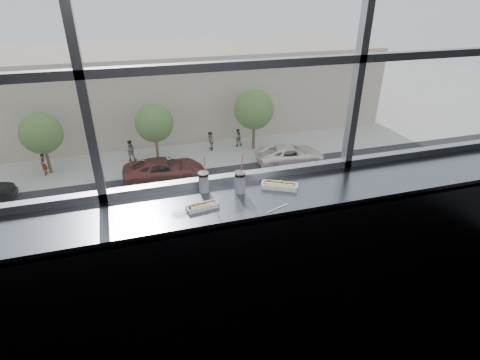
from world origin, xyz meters
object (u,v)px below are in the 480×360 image
object	(u,v)px
car_near_e	(380,190)
tree_left	(41,133)
car_near_d	(250,214)
pedestrian_b	(130,149)
soda_cup_right	(240,181)
wrapper	(179,213)
hotdog_tray_left	(202,206)
hotdog_tray_right	(280,185)
car_near_c	(176,224)
tree_right	(254,110)
pedestrian_a	(43,162)
pedestrian_d	(238,136)
loose_straw	(277,208)
car_far_c	(290,152)
tree_center	(154,123)
car_far_b	(164,166)
soda_cup_left	(204,181)
pedestrian_c	(210,140)

from	to	relation	value
car_near_e	tree_left	xyz separation A→B (m)	(-22.38, 12.00, 2.25)
car_near_d	tree_left	distance (m)	17.89
car_near_e	pedestrian_b	xyz separation A→B (m)	(-16.03, 12.53, 0.01)
soda_cup_right	wrapper	xyz separation A→B (m)	(-0.49, -0.18, -0.08)
soda_cup_right	wrapper	bearing A→B (deg)	-160.15
hotdog_tray_left	hotdog_tray_right	xyz separation A→B (m)	(0.63, 0.12, 0.00)
car_near_c	tree_right	world-z (taller)	tree_right
hotdog_tray_left	pedestrian_a	world-z (taller)	hotdog_tray_left
hotdog_tray_left	pedestrian_b	distance (m)	30.89
car_near_c	pedestrian_d	xyz separation A→B (m)	(7.63, 13.07, -0.03)
loose_straw	hotdog_tray_left	bearing A→B (deg)	142.46
soda_cup_right	pedestrian_d	bearing A→B (deg)	73.65
car_far_c	tree_center	distance (m)	11.61
car_near_c	car_far_c	xyz separation A→B (m)	(10.75, 8.00, 0.04)
car_near_c	car_near_e	bearing A→B (deg)	-85.69
car_far_b	pedestrian_d	bearing A→B (deg)	-52.07
car_far_c	pedestrian_b	distance (m)	13.68
wrapper	pedestrian_a	world-z (taller)	wrapper
car_near_e	wrapper	bearing A→B (deg)	136.36
pedestrian_b	tree_center	xyz separation A→B (m)	(2.24, -0.53, 2.22)
loose_straw	tree_right	distance (m)	31.20
soda_cup_left	wrapper	size ratio (longest dim) A/B	2.87
loose_straw	car_near_d	world-z (taller)	loose_straw
loose_straw	car_far_c	xyz separation A→B (m)	(11.53, 24.49, -10.98)
tree_left	car_near_c	bearing A→B (deg)	-54.68
pedestrian_b	hotdog_tray_right	bearing A→B (deg)	92.99
car_near_d	car_far_b	size ratio (longest dim) A/B	0.80
pedestrian_d	pedestrian_b	size ratio (longest dim) A/B	0.91
hotdog_tray_right	car_far_c	world-z (taller)	hotdog_tray_right
tree_right	car_far_c	bearing A→B (deg)	-64.40
pedestrian_d	tree_right	distance (m)	3.16
soda_cup_right	car_near_d	bearing A→B (deg)	71.24
loose_straw	pedestrian_c	distance (m)	31.81
tree_center	pedestrian_c	bearing A→B (deg)	9.39
wrapper	pedestrian_a	size ratio (longest dim) A/B	0.05
pedestrian_d	tree_left	xyz separation A→B (m)	(-16.13, -1.07, 2.34)
car_far_c	tree_right	world-z (taller)	tree_right
car_far_b	tree_right	world-z (taller)	tree_right
car_near_c	car_far_b	distance (m)	8.00
car_far_b	pedestrian_b	world-z (taller)	car_far_b
soda_cup_left	wrapper	world-z (taller)	soda_cup_left
hotdog_tray_left	tree_center	bearing A→B (deg)	78.00
hotdog_tray_left	car_far_c	world-z (taller)	hotdog_tray_left
hotdog_tray_left	tree_right	xyz separation A→B (m)	(10.12, 28.34, -8.35)
wrapper	tree_right	world-z (taller)	wrapper
soda_cup_right	car_near_d	xyz separation A→B (m)	(5.50, 16.19, -11.21)
hotdog_tray_left	pedestrian_c	size ratio (longest dim) A/B	0.11
car_near_d	car_near_e	size ratio (longest dim) A/B	0.84
soda_cup_left	car_far_b	world-z (taller)	soda_cup_left
car_near_d	car_far_c	xyz separation A→B (m)	(6.21, 8.00, 0.14)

